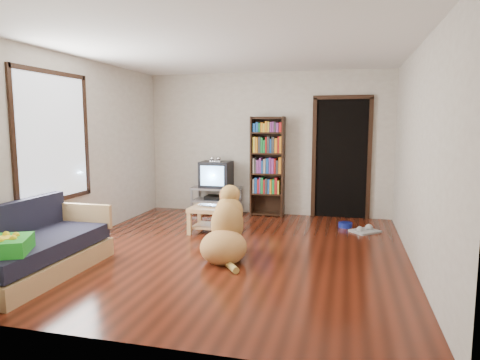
% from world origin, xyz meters
% --- Properties ---
extents(ground, '(5.00, 5.00, 0.00)m').
position_xyz_m(ground, '(0.00, 0.00, 0.00)').
color(ground, '#501B0D').
rests_on(ground, ground).
extents(ceiling, '(5.00, 5.00, 0.00)m').
position_xyz_m(ceiling, '(0.00, 0.00, 2.60)').
color(ceiling, white).
rests_on(ceiling, ground).
extents(wall_back, '(4.50, 0.00, 4.50)m').
position_xyz_m(wall_back, '(0.00, 2.50, 1.30)').
color(wall_back, beige).
rests_on(wall_back, ground).
extents(wall_front, '(4.50, 0.00, 4.50)m').
position_xyz_m(wall_front, '(0.00, -2.50, 1.30)').
color(wall_front, beige).
rests_on(wall_front, ground).
extents(wall_left, '(0.00, 5.00, 5.00)m').
position_xyz_m(wall_left, '(-2.25, 0.00, 1.30)').
color(wall_left, beige).
rests_on(wall_left, ground).
extents(wall_right, '(0.00, 5.00, 5.00)m').
position_xyz_m(wall_right, '(2.25, 0.00, 1.30)').
color(wall_right, beige).
rests_on(wall_right, ground).
extents(green_cushion, '(0.62, 0.62, 0.15)m').
position_xyz_m(green_cushion, '(-1.75, -1.94, 0.50)').
color(green_cushion, green).
rests_on(green_cushion, sofa).
extents(laptop, '(0.38, 0.27, 0.03)m').
position_xyz_m(laptop, '(-0.60, 0.86, 0.41)').
color(laptop, silver).
rests_on(laptop, coffee_table).
extents(dog_bowl, '(0.22, 0.22, 0.08)m').
position_xyz_m(dog_bowl, '(1.46, 1.72, 0.04)').
color(dog_bowl, navy).
rests_on(dog_bowl, ground).
extents(grey_rag, '(0.51, 0.50, 0.03)m').
position_xyz_m(grey_rag, '(1.76, 1.47, 0.01)').
color(grey_rag, '#AAAAAA').
rests_on(grey_rag, ground).
extents(window, '(0.03, 1.46, 1.70)m').
position_xyz_m(window, '(-2.23, -0.50, 1.50)').
color(window, white).
rests_on(window, wall_left).
extents(doorway, '(1.03, 0.05, 2.19)m').
position_xyz_m(doorway, '(1.35, 2.48, 1.12)').
color(doorway, black).
rests_on(doorway, wall_back).
extents(tv_stand, '(0.90, 0.45, 0.50)m').
position_xyz_m(tv_stand, '(-0.90, 2.25, 0.27)').
color(tv_stand, '#99999E').
rests_on(tv_stand, ground).
extents(crt_tv, '(0.55, 0.52, 0.58)m').
position_xyz_m(crt_tv, '(-0.90, 2.27, 0.74)').
color(crt_tv, black).
rests_on(crt_tv, tv_stand).
extents(bookshelf, '(0.60, 0.30, 1.80)m').
position_xyz_m(bookshelf, '(0.05, 2.34, 1.00)').
color(bookshelf, black).
rests_on(bookshelf, ground).
extents(sofa, '(0.80, 1.80, 0.80)m').
position_xyz_m(sofa, '(-1.87, -1.38, 0.26)').
color(sofa, tan).
rests_on(sofa, ground).
extents(coffee_table, '(0.55, 0.55, 0.40)m').
position_xyz_m(coffee_table, '(-0.60, 0.89, 0.28)').
color(coffee_table, tan).
rests_on(coffee_table, ground).
extents(dog, '(0.62, 1.10, 0.92)m').
position_xyz_m(dog, '(0.01, -0.27, 0.34)').
color(dog, '#D78952').
rests_on(dog, ground).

